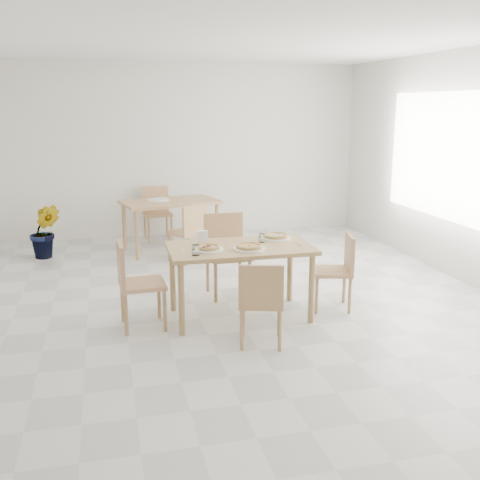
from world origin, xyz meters
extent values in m
plane|color=silver|center=(0.00, 0.00, 0.00)|extent=(7.00, 7.00, 0.00)
plane|color=white|center=(0.00, 0.00, 2.80)|extent=(7.00, 7.00, 0.00)
plane|color=silver|center=(0.00, 3.50, 1.40)|extent=(6.00, 0.00, 6.00)
plane|color=silver|center=(0.00, -3.50, 1.40)|extent=(6.00, 0.00, 6.00)
plane|color=silver|center=(3.00, 0.00, 1.40)|extent=(0.00, 7.00, 7.00)
cube|color=white|center=(2.98, 0.30, 1.50)|extent=(1.60, 0.02, 3.20)
cube|color=tan|center=(0.04, -0.47, 0.73)|extent=(1.44, 0.82, 0.04)
cylinder|color=tan|center=(-0.61, -0.81, 0.35)|extent=(0.06, 0.06, 0.71)
cylinder|color=tan|center=(0.68, -0.81, 0.35)|extent=(0.06, 0.06, 0.71)
cylinder|color=tan|center=(-0.61, -0.13, 0.35)|extent=(0.06, 0.06, 0.71)
cylinder|color=tan|center=(0.69, -0.13, 0.35)|extent=(0.06, 0.06, 0.71)
cube|color=tan|center=(0.06, -1.17, 0.40)|extent=(0.49, 0.49, 0.04)
cube|color=tan|center=(0.01, -1.34, 0.61)|extent=(0.39, 0.15, 0.37)
cylinder|color=tan|center=(0.27, -1.05, 0.19)|extent=(0.03, 0.03, 0.38)
cylinder|color=tan|center=(-0.05, -0.96, 0.19)|extent=(0.03, 0.03, 0.38)
cylinder|color=tan|center=(0.18, -1.37, 0.19)|extent=(0.03, 0.03, 0.38)
cylinder|color=tan|center=(-0.14, -1.28, 0.19)|extent=(0.03, 0.03, 0.38)
cube|color=tan|center=(0.06, 0.21, 0.47)|extent=(0.48, 0.48, 0.04)
cube|color=tan|center=(0.06, 0.42, 0.71)|extent=(0.46, 0.06, 0.44)
cylinder|color=tan|center=(-0.12, 0.01, 0.22)|extent=(0.04, 0.04, 0.45)
cylinder|color=tan|center=(0.27, 0.02, 0.22)|extent=(0.04, 0.04, 0.45)
cylinder|color=tan|center=(-0.14, 0.40, 0.22)|extent=(0.04, 0.04, 0.45)
cylinder|color=tan|center=(0.25, 0.41, 0.22)|extent=(0.04, 0.04, 0.45)
cube|color=tan|center=(-0.95, -0.51, 0.44)|extent=(0.45, 0.45, 0.04)
cube|color=tan|center=(-1.14, -0.52, 0.66)|extent=(0.06, 0.43, 0.41)
cylinder|color=tan|center=(-0.76, -0.69, 0.21)|extent=(0.04, 0.04, 0.42)
cylinder|color=tan|center=(-0.78, -0.32, 0.21)|extent=(0.04, 0.04, 0.42)
cylinder|color=tan|center=(-1.12, -0.71, 0.21)|extent=(0.04, 0.04, 0.42)
cylinder|color=tan|center=(-1.14, -0.34, 0.21)|extent=(0.04, 0.04, 0.42)
cube|color=tan|center=(1.04, -0.46, 0.41)|extent=(0.49, 0.49, 0.04)
cube|color=tan|center=(1.22, -0.51, 0.62)|extent=(0.14, 0.40, 0.38)
cylinder|color=tan|center=(0.92, -0.25, 0.20)|extent=(0.03, 0.03, 0.39)
cylinder|color=tan|center=(0.83, -0.59, 0.20)|extent=(0.03, 0.03, 0.39)
cylinder|color=tan|center=(1.25, -0.34, 0.20)|extent=(0.03, 0.03, 0.39)
cylinder|color=tan|center=(1.16, -0.67, 0.20)|extent=(0.03, 0.03, 0.39)
cylinder|color=white|center=(0.09, -0.62, 0.76)|extent=(0.32, 0.32, 0.02)
cylinder|color=white|center=(0.48, -0.24, 0.76)|extent=(0.32, 0.32, 0.02)
cylinder|color=white|center=(-0.31, -0.56, 0.76)|extent=(0.30, 0.30, 0.02)
cylinder|color=tan|center=(0.09, -0.62, 0.77)|extent=(0.33, 0.33, 0.01)
torus|color=tan|center=(0.09, -0.62, 0.78)|extent=(0.34, 0.34, 0.03)
cylinder|color=orange|center=(0.09, -0.62, 0.78)|extent=(0.26, 0.26, 0.01)
ellipsoid|color=#114D18|center=(0.09, -0.62, 0.79)|extent=(0.05, 0.05, 0.01)
cylinder|color=tan|center=(0.48, -0.24, 0.77)|extent=(0.32, 0.32, 0.01)
torus|color=tan|center=(0.48, -0.24, 0.78)|extent=(0.32, 0.32, 0.03)
cylinder|color=beige|center=(0.48, -0.24, 0.78)|extent=(0.24, 0.24, 0.01)
cylinder|color=tan|center=(-0.31, -0.56, 0.77)|extent=(0.26, 0.26, 0.01)
torus|color=tan|center=(-0.31, -0.56, 0.78)|extent=(0.26, 0.26, 0.03)
cylinder|color=orange|center=(-0.31, -0.56, 0.78)|extent=(0.19, 0.19, 0.01)
cylinder|color=white|center=(-0.45, -0.71, 0.80)|extent=(0.08, 0.08, 0.10)
cylinder|color=white|center=(0.30, -0.35, 0.79)|extent=(0.07, 0.07, 0.09)
cube|color=silver|center=(-0.31, -0.28, 0.76)|extent=(0.13, 0.07, 0.01)
cube|color=white|center=(-0.31, -0.28, 0.83)|extent=(0.11, 0.05, 0.12)
cube|color=silver|center=(0.62, -0.56, 0.75)|extent=(0.05, 0.19, 0.01)
cube|color=silver|center=(-0.55, -0.54, 0.75)|extent=(0.03, 0.18, 0.01)
cube|color=tan|center=(-0.32, 2.45, 0.73)|extent=(1.52, 1.07, 0.04)
cylinder|color=tan|center=(-0.85, 2.00, 0.35)|extent=(0.06, 0.06, 0.71)
cylinder|color=tan|center=(0.36, 2.28, 0.35)|extent=(0.06, 0.06, 0.71)
cylinder|color=tan|center=(-1.00, 2.63, 0.35)|extent=(0.06, 0.06, 0.71)
cylinder|color=tan|center=(0.21, 2.91, 0.35)|extent=(0.06, 0.06, 0.71)
cube|color=tan|center=(-0.19, 1.76, 0.41)|extent=(0.55, 0.55, 0.04)
cube|color=tan|center=(-0.09, 1.61, 0.62)|extent=(0.36, 0.25, 0.38)
cylinder|color=tan|center=(-0.13, 2.00, 0.20)|extent=(0.03, 0.03, 0.39)
cylinder|color=tan|center=(-0.42, 1.82, 0.20)|extent=(0.03, 0.03, 0.39)
cylinder|color=tan|center=(0.05, 1.71, 0.20)|extent=(0.03, 0.03, 0.39)
cylinder|color=tan|center=(-0.24, 1.53, 0.20)|extent=(0.03, 0.03, 0.39)
cube|color=tan|center=(-0.45, 3.11, 0.43)|extent=(0.46, 0.46, 0.04)
cube|color=tan|center=(-0.46, 3.30, 0.65)|extent=(0.42, 0.08, 0.40)
cylinder|color=tan|center=(-0.61, 2.92, 0.21)|extent=(0.04, 0.04, 0.41)
cylinder|color=tan|center=(-0.25, 2.95, 0.21)|extent=(0.04, 0.04, 0.41)
cylinder|color=tan|center=(-0.64, 3.28, 0.21)|extent=(0.04, 0.04, 0.41)
cylinder|color=tan|center=(-0.28, 3.31, 0.21)|extent=(0.04, 0.04, 0.41)
cylinder|color=white|center=(-0.49, 2.54, 0.76)|extent=(0.33, 0.33, 0.02)
imported|color=#28691F|center=(-2.11, 2.42, 0.39)|extent=(0.43, 0.35, 0.78)
camera|label=1|loc=(-1.26, -5.78, 2.13)|focal=42.00mm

